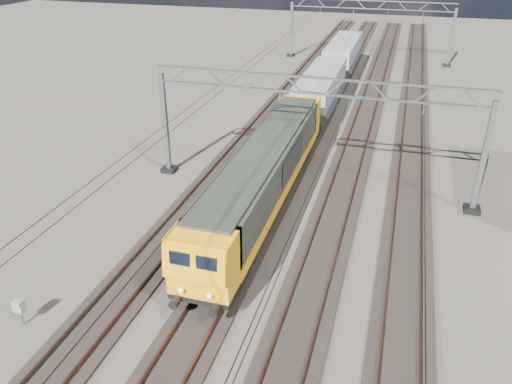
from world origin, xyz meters
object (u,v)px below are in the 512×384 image
(catenary_gantry_far, at_px, (369,29))
(trackside_cabinet, at_px, (19,307))
(catenary_gantry_mid, at_px, (312,131))
(locomotive, at_px, (265,172))
(hopper_wagon_mid, at_px, (343,54))
(hopper_wagon_lead, at_px, (320,89))

(catenary_gantry_far, xyz_separation_m, trackside_cabinet, (-8.87, -51.16, -2.96))
(catenary_gantry_mid, xyz_separation_m, trackside_cabinet, (-8.87, -15.16, -2.96))
(locomotive, xyz_separation_m, trackside_cabinet, (-6.87, -12.12, -1.38))
(hopper_wagon_mid, bearing_deg, catenary_gantry_far, 74.37)
(trackside_cabinet, bearing_deg, hopper_wagon_mid, 79.13)
(catenary_gantry_far, bearing_deg, trackside_cabinet, -99.84)
(locomotive, relative_size, hopper_wagon_lead, 1.62)
(hopper_wagon_mid, bearing_deg, catenary_gantry_mid, -86.03)
(catenary_gantry_mid, xyz_separation_m, locomotive, (-2.00, -3.04, -1.58))
(hopper_wagon_lead, distance_m, trackside_cabinet, 30.62)
(catenary_gantry_mid, bearing_deg, locomotive, -123.31)
(locomotive, distance_m, hopper_wagon_lead, 17.70)
(catenary_gantry_far, xyz_separation_m, hopper_wagon_lead, (-2.00, -21.35, -1.67))
(trackside_cabinet, bearing_deg, locomotive, 58.45)
(catenary_gantry_mid, height_order, hopper_wagon_lead, catenary_gantry_mid)
(catenary_gantry_mid, height_order, trackside_cabinet, catenary_gantry_mid)
(catenary_gantry_far, relative_size, trackside_cabinet, 15.93)
(hopper_wagon_lead, relative_size, hopper_wagon_mid, 1.00)
(catenary_gantry_mid, distance_m, hopper_wagon_lead, 14.88)
(catenary_gantry_far, bearing_deg, catenary_gantry_mid, -90.00)
(hopper_wagon_lead, bearing_deg, trackside_cabinet, -102.98)
(hopper_wagon_lead, xyz_separation_m, trackside_cabinet, (-6.87, -29.81, -1.28))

